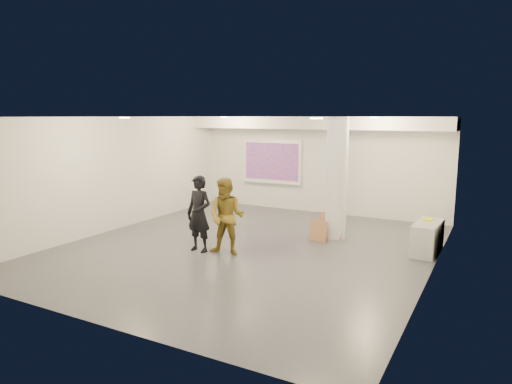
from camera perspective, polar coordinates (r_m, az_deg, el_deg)
The scene contains 19 objects.
floor at distance 10.68m, azimuth -1.03°, elevation -6.94°, with size 8.00×9.00×0.01m, color #3A3C42.
ceiling at distance 10.24m, azimuth -1.08°, elevation 9.37°, with size 8.00×9.00×0.01m, color white.
wall_back at distance 14.41m, azimuth 7.79°, elevation 3.35°, with size 8.00×0.01×3.00m, color silver.
wall_front at distance 6.87m, azimuth -19.87°, elevation -3.88°, with size 8.00×0.01×3.00m, color silver.
wall_left at distance 12.79m, azimuth -16.88°, elevation 2.25°, with size 0.01×9.00×3.00m, color silver.
wall_right at distance 9.11m, azimuth 21.44°, elevation -0.79°, with size 0.01×9.00×3.00m, color silver.
soffit_band at distance 13.82m, azimuth 7.10°, elevation 8.59°, with size 8.00×1.10×0.36m, color silver.
downlight_nw at distance 13.52m, azimuth -4.03°, elevation 9.30°, with size 0.22×0.22×0.02m, color #F4E592.
downlight_ne at distance 11.76m, azimuth 14.62°, elevation 8.99°, with size 0.22×0.22×0.02m, color #F4E592.
downlight_sw at distance 10.36m, azimuth -16.10°, elevation 8.90°, with size 0.22×0.22×0.02m, color #F4E592.
downlight_se at distance 7.94m, azimuth 7.56°, elevation 9.11°, with size 0.22×0.22×0.02m, color #F4E592.
column at distance 11.39m, azimuth 10.04°, elevation 1.67°, with size 0.52×0.52×3.00m, color silver.
projection_screen at distance 15.00m, azimuth 1.99°, elevation 3.77°, with size 2.10×0.13×1.42m.
credenza at distance 10.85m, azimuth 20.61°, elevation -5.39°, with size 0.50×1.20×0.70m, color #97999D.
postit_pad at distance 11.04m, azimuth 20.74°, elevation -3.21°, with size 0.19×0.26×0.03m, color #DDF700.
cardboard_back at distance 11.52m, azimuth 9.28°, elevation -4.18°, with size 0.60×0.05×0.66m, color #9F6D44.
cardboard_front at distance 11.22m, azimuth 7.79°, elevation -4.86°, with size 0.46×0.05×0.51m, color #9F6D44.
woman at distance 10.28m, azimuth -7.14°, elevation -2.72°, with size 0.63×0.41×1.72m, color black.
man at distance 9.98m, azimuth -3.68°, elevation -3.10°, with size 0.83×0.64×1.70m, color olive.
Camera 1 is at (5.04, -8.92, 3.02)m, focal length 32.00 mm.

